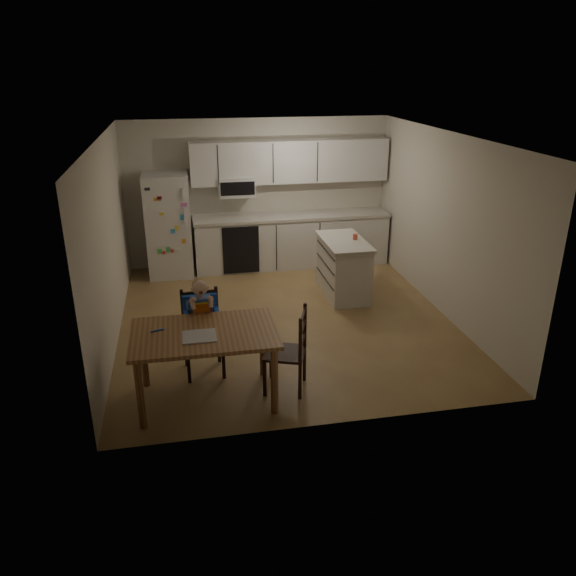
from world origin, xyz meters
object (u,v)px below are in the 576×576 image
Objects in this scene: red_cup at (355,237)px; chair_booster at (201,316)px; dining_table at (205,341)px; refrigerator at (168,225)px; chair_side at (294,345)px; kitchen_island at (343,267)px.

chair_booster reaches higher than red_cup.
dining_table is at bearing -133.38° from red_cup.
red_cup reaches higher than dining_table.
chair_side is (1.31, -3.94, -0.31)m from refrigerator.
kitchen_island is 0.80× the size of dining_table.
red_cup is (2.76, -1.43, 0.07)m from refrigerator.
dining_table is 0.95m from chair_side.
dining_table is (-2.23, -2.53, 0.25)m from kitchen_island.
refrigerator is at bearing -142.04° from chair_side.
dining_table is 0.62m from chair_booster.
refrigerator is 1.79× the size of chair_side.
kitchen_island is at bearing 178.52° from red_cup.
red_cup is at bearing -1.48° from kitchen_island.
dining_table is at bearing -84.72° from refrigerator.
kitchen_island is at bearing 172.55° from chair_side.
dining_table is 1.29× the size of chair_booster.
kitchen_island is 13.74× the size of red_cup.
chair_side is at bearing -117.07° from kitchen_island.
red_cup is (0.17, -0.00, 0.48)m from kitchen_island.
red_cup is at bearing 169.61° from chair_side.
refrigerator is 2.98m from kitchen_island.
red_cup is 0.09× the size of chair_side.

